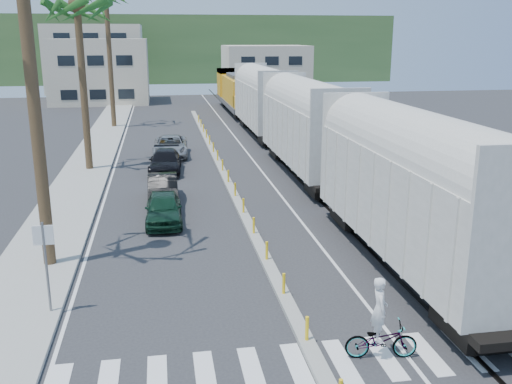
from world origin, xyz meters
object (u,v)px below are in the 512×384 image
at_px(street_sign, 45,255).
at_px(cyclist, 381,333).
at_px(car_lead, 164,208).
at_px(car_second, 163,189).

bearing_deg(street_sign, cyclist, -23.61).
distance_m(street_sign, car_lead, 9.29).
xyz_separation_m(street_sign, car_lead, (3.54, 8.50, -1.28)).
height_order(street_sign, car_second, street_sign).
relative_size(car_second, cyclist, 1.86).
bearing_deg(car_lead, street_sign, -111.90).
relative_size(street_sign, car_second, 0.70).
xyz_separation_m(car_lead, car_second, (-0.00, 3.45, 0.01)).
xyz_separation_m(car_second, cyclist, (5.51, -15.91, 0.03)).
bearing_deg(street_sign, car_lead, 67.37).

